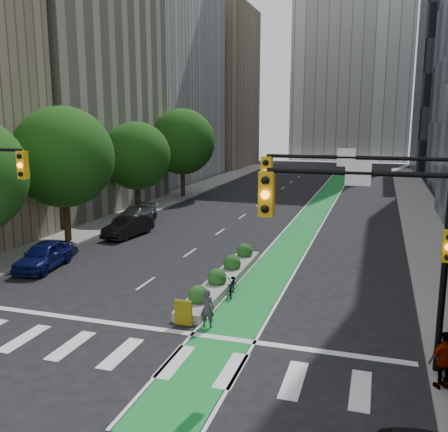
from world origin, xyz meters
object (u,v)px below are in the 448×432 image
Objects in this scene: median_planter at (224,277)px; cyclist at (207,308)px; parked_car_left_mid at (128,226)px; bicycle at (233,284)px; pedestrian_far at (445,360)px; parked_car_left_near at (44,255)px; parked_car_left_far at (135,216)px.

median_planter is 5.17m from cyclist.
parked_car_left_mid is at bearing 140.35° from median_planter.
cyclist is (0.12, -3.92, 0.29)m from bicycle.
parked_car_left_mid is at bearing 127.43° from bicycle.
parked_car_left_mid is at bearing -68.82° from pedestrian_far.
bicycle is 13.41m from parked_car_left_mid.
median_planter is at bearing 113.59° from bicycle.
pedestrian_far is at bearing -48.47° from bicycle.
parked_car_left_far is (-0.65, 11.85, -0.04)m from parked_car_left_near.
median_planter is 2.37× the size of parked_car_left_mid.
parked_car_left_near is at bearing -49.63° from pedestrian_far.
parked_car_left_near is at bearing -88.09° from parked_car_left_mid.
bicycle is at bearing -92.07° from cyclist.
pedestrian_far is (19.80, -18.91, 0.34)m from parked_car_left_far.
cyclist reaches higher than parked_car_left_far.
cyclist is 0.36× the size of parked_car_left_mid.
parked_car_left_near is 0.90× the size of parked_car_left_far.
parked_car_left_mid is at bearing 76.79° from parked_car_left_near.
parked_car_left_mid is at bearing -55.16° from cyclist.
pedestrian_far is at bearing -39.24° from median_planter.
parked_car_left_far is (-11.50, 12.62, 0.20)m from bicycle.
pedestrian_far is (8.18, -2.36, 0.25)m from cyclist.
parked_car_left_near is (-10.85, 0.78, 0.24)m from bicycle.
median_planter reaches higher than bicycle.
median_planter is at bearing -45.10° from parked_car_left_far.
bicycle is 0.43× the size of parked_car_left_mid.
parked_car_left_far is (-11.62, 16.55, -0.09)m from cyclist.
cyclist is at bearing -53.02° from parked_car_left_far.
parked_car_left_far is at bearing -58.73° from cyclist.
pedestrian_far is (18.38, -15.13, 0.31)m from parked_car_left_mid.
parked_car_left_mid reaches higher than parked_car_left_far.
bicycle is at bearing -33.89° from parked_car_left_mid.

